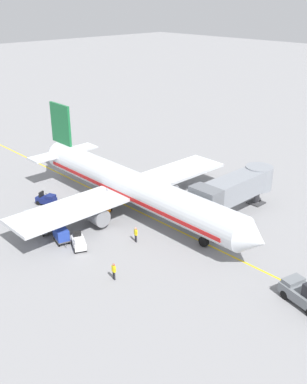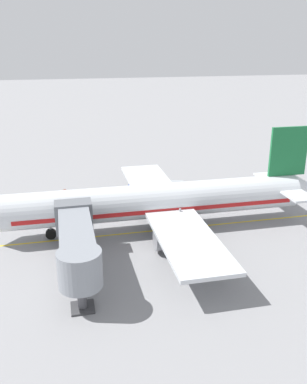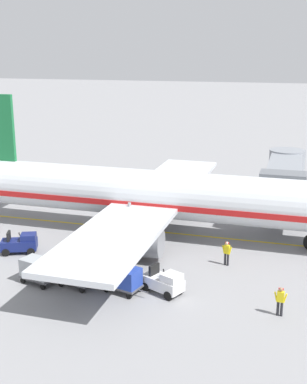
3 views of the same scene
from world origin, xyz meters
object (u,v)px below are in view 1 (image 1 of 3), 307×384
baggage_tug_lead (47,199)px  baggage_cart_second_in_train (46,225)px  baggage_tug_trailing (79,242)px  parked_airliner (131,187)px  jet_bridge (235,188)px  baggage_cart_front (61,234)px  ground_crew_marshaller (114,271)px  baggage_cart_third_in_train (32,218)px  ground_crew_loader (108,212)px  ground_crew_wing_walker (136,234)px

baggage_tug_lead → baggage_cart_second_in_train: (3.87, 6.15, 0.24)m
baggage_tug_trailing → baggage_cart_second_in_train: size_ratio=0.93×
baggage_cart_second_in_train → parked_airliner: bearing=166.9°
jet_bridge → baggage_cart_second_in_train: size_ratio=4.24×
baggage_tug_trailing → baggage_cart_front: (0.56, -2.41, 0.24)m
jet_bridge → ground_crew_marshaller: (18.65, 0.67, -2.50)m
baggage_cart_third_in_train → ground_crew_marshaller: size_ratio=1.76×
ground_crew_loader → ground_crew_marshaller: same height
parked_airliner → ground_crew_wing_walker: bearing=52.2°
baggage_cart_front → ground_crew_wing_walker: (-5.71, 5.42, 0.00)m
parked_airliner → ground_crew_loader: 4.11m
jet_bridge → baggage_cart_third_in_train: (18.65, -14.01, -2.50)m
baggage_cart_second_in_train → ground_crew_marshaller: 12.18m
baggage_tug_lead → baggage_cart_front: baggage_tug_lead is taller
baggage_tug_trailing → baggage_cart_second_in_train: 5.42m
ground_crew_loader → baggage_cart_second_in_train: bearing=-17.6°
parked_airliner → baggage_cart_second_in_train: size_ratio=12.50×
ground_crew_wing_walker → parked_airliner: bearing=-127.8°
parked_airliner → baggage_tug_lead: parked_airliner is taller
jet_bridge → ground_crew_marshaller: jet_bridge is taller
baggage_tug_lead → ground_crew_marshaller: 18.78m
parked_airliner → ground_crew_wing_walker: parked_airliner is taller
baggage_cart_second_in_train → ground_crew_marshaller: size_ratio=1.76×
baggage_cart_third_in_train → ground_crew_marshaller: bearing=90.0°
baggage_cart_front → baggage_cart_third_in_train: bearing=-86.7°
baggage_tug_lead → baggage_tug_trailing: bearing=74.3°
jet_bridge → ground_crew_wing_walker: 13.25m
baggage_cart_front → baggage_tug_lead: bearing=-112.6°
ground_crew_wing_walker → ground_crew_loader: same height
baggage_cart_second_in_train → ground_crew_wing_walker: bearing=124.7°
baggage_cart_third_in_train → parked_airliner: bearing=155.2°
parked_airliner → ground_crew_marshaller: (10.64, 9.75, -2.23)m
baggage_cart_front → baggage_cart_third_in_train: (0.31, -5.46, 0.00)m
ground_crew_wing_walker → ground_crew_loader: (-1.18, -6.17, 0.00)m
baggage_tug_lead → jet_bridge: bearing=129.5°
baggage_tug_lead → baggage_tug_trailing: (3.23, 11.53, 0.00)m
baggage_cart_second_in_train → ground_crew_loader: ground_crew_loader is taller
jet_bridge → ground_crew_loader: jet_bridge is taller
baggage_tug_trailing → ground_crew_marshaller: ground_crew_marshaller is taller
jet_bridge → baggage_cart_front: size_ratio=4.24×
baggage_tug_trailing → ground_crew_wing_walker: size_ratio=1.64×
ground_crew_marshaller → baggage_cart_front: bearing=-91.9°
jet_bridge → ground_crew_marshaller: size_ratio=7.48×
jet_bridge → baggage_tug_trailing: (17.79, -6.14, -2.74)m
parked_airliner → baggage_tug_lead: (6.55, -8.58, -2.47)m
jet_bridge → baggage_cart_third_in_train: size_ratio=4.24×
parked_airliner → baggage_tug_trailing: bearing=16.8°
baggage_cart_second_in_train → ground_crew_loader: 7.32m
jet_bridge → baggage_tug_trailing: size_ratio=4.56×
baggage_tug_lead → ground_crew_loader: ground_crew_loader is taller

